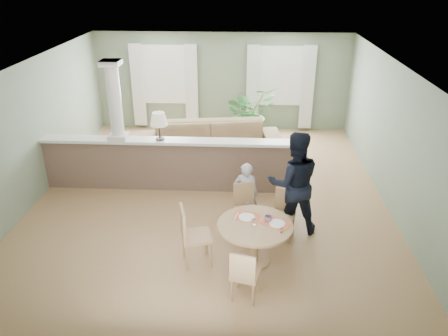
# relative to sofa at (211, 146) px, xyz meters

# --- Properties ---
(ground) EXTENTS (8.00, 8.00, 0.00)m
(ground) POSITION_rel_sofa_xyz_m (0.13, -1.42, -0.49)
(ground) COLOR tan
(ground) RESTS_ON ground
(room_shell) EXTENTS (7.02, 8.02, 2.71)m
(room_shell) POSITION_rel_sofa_xyz_m (0.10, -0.79, 1.32)
(room_shell) COLOR gray
(room_shell) RESTS_ON ground
(pony_wall) EXTENTS (5.32, 0.38, 2.70)m
(pony_wall) POSITION_rel_sofa_xyz_m (-0.86, -1.22, 0.22)
(pony_wall) COLOR brown
(pony_wall) RESTS_ON ground
(sofa) EXTENTS (3.51, 1.78, 0.98)m
(sofa) POSITION_rel_sofa_xyz_m (0.00, 0.00, 0.00)
(sofa) COLOR #9A8054
(sofa) RESTS_ON ground
(houseplant) EXTENTS (1.77, 1.71, 1.50)m
(houseplant) POSITION_rel_sofa_xyz_m (0.90, 1.69, 0.26)
(houseplant) COLOR #296528
(houseplant) RESTS_ON ground
(dining_table) EXTENTS (1.18, 1.18, 0.81)m
(dining_table) POSITION_rel_sofa_xyz_m (1.00, -3.66, 0.08)
(dining_table) COLOR tan
(dining_table) RESTS_ON ground
(chair_far_boy) EXTENTS (0.48, 0.48, 0.88)m
(chair_far_boy) POSITION_rel_sofa_xyz_m (0.83, -2.71, -0.01)
(chair_far_boy) COLOR tan
(chair_far_boy) RESTS_ON ground
(chair_far_man) EXTENTS (0.49, 0.49, 0.87)m
(chair_far_man) POSITION_rel_sofa_xyz_m (1.50, -2.87, -0.01)
(chair_far_man) COLOR tan
(chair_far_man) RESTS_ON ground
(chair_near) EXTENTS (0.46, 0.46, 0.84)m
(chair_near) POSITION_rel_sofa_xyz_m (0.84, -4.55, -0.03)
(chair_near) COLOR tan
(chair_near) RESTS_ON ground
(chair_side) EXTENTS (0.55, 0.55, 1.00)m
(chair_side) POSITION_rel_sofa_xyz_m (0.01, -3.73, 0.06)
(chair_side) COLOR tan
(chair_side) RESTS_ON ground
(child_person) EXTENTS (0.48, 0.36, 1.21)m
(child_person) POSITION_rel_sofa_xyz_m (0.84, -2.49, 0.11)
(child_person) COLOR #A7A7AC
(child_person) RESTS_ON ground
(man_person) EXTENTS (0.98, 0.81, 1.88)m
(man_person) POSITION_rel_sofa_xyz_m (1.66, -2.69, 0.45)
(man_person) COLOR black
(man_person) RESTS_ON ground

